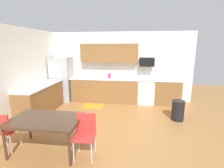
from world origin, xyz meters
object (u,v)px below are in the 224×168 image
microwave (147,62)px  trash_bin (178,110)px  chair_far_side (4,129)px  kettle (109,76)px  chair_near_table (85,132)px  dining_table (45,121)px  refrigerator (62,79)px  oven_range (146,91)px

microwave → trash_bin: bearing=-61.5°
chair_far_side → trash_bin: 4.43m
kettle → chair_near_table: bearing=-89.3°
dining_table → kettle: (0.79, 3.48, 0.36)m
refrigerator → chair_near_table: 3.92m
refrigerator → microwave: 3.39m
oven_range → chair_far_side: (-3.05, -3.56, 0.05)m
microwave → chair_near_table: size_ratio=0.64×
refrigerator → chair_near_table: (1.94, -3.38, -0.37)m
kettle → microwave: bearing=2.0°
refrigerator → dining_table: size_ratio=1.25×
microwave → dining_table: (-2.21, -3.53, -0.92)m
refrigerator → microwave: (3.31, 0.18, 0.70)m
kettle → trash_bin: bearing=-33.9°
refrigerator → chair_near_table: bearing=-60.2°
oven_range → microwave: bearing=90.0°
refrigerator → trash_bin: (4.17, -1.40, -0.57)m
refrigerator → microwave: size_ratio=3.24×
oven_range → microwave: size_ratio=1.69×
kettle → chair_far_side: bearing=-114.3°
refrigerator → trash_bin: size_ratio=2.91×
oven_range → trash_bin: (0.86, -1.48, -0.16)m
microwave → trash_bin: (0.86, -1.58, -1.28)m
dining_table → chair_near_table: chair_near_table is taller
dining_table → refrigerator: bearing=108.3°
oven_range → dining_table: bearing=-122.8°
dining_table → trash_bin: 3.65m
microwave → chair_near_table: (-1.37, -3.56, -1.07)m
chair_near_table → chair_far_side: same height
refrigerator → trash_bin: 4.43m
dining_table → chair_near_table: 0.85m
dining_table → trash_bin: bearing=32.5°
refrigerator → kettle: refrigerator is taller
microwave → kettle: bearing=-178.0°
dining_table → trash_bin: (3.06, 1.95, -0.36)m
kettle → refrigerator: bearing=-176.1°
microwave → trash_bin: 2.20m
oven_range → dining_table: 4.08m
dining_table → kettle: kettle is taller
refrigerator → chair_far_side: refrigerator is taller
chair_near_table → dining_table: bearing=177.5°
microwave → chair_far_side: (-3.05, -3.66, -1.07)m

